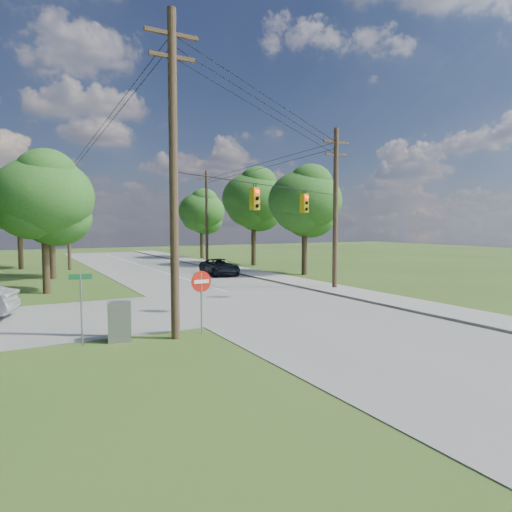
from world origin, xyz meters
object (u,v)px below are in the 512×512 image
pole_north_w (68,215)px  do_not_enter_sign (201,288)px  pole_sw (173,171)px  pole_north_e (207,216)px  car_main_north (220,267)px  control_cabinet (119,321)px  pole_ne (335,206)px

pole_north_w → do_not_enter_sign: size_ratio=4.02×
pole_sw → pole_north_w: (-0.40, 29.60, -1.10)m
pole_north_e → car_main_north: (-3.40, -10.97, -4.43)m
car_main_north → control_cabinet: 21.68m
pole_ne → car_main_north: pole_ne is taller
pole_north_w → car_main_north: (10.50, -10.97, -4.43)m
pole_north_w → do_not_enter_sign: 29.70m
pole_north_e → do_not_enter_sign: 32.15m
pole_ne → pole_north_e: 22.00m
do_not_enter_sign → pole_north_w: bearing=91.2°
pole_north_e → car_main_north: 12.30m
do_not_enter_sign → pole_north_e: bearing=65.5°
pole_ne → do_not_enter_sign: 14.93m
pole_north_w → control_cabinet: bearing=-93.0°
pole_north_e → control_cabinet: pole_north_e is taller
pole_ne → control_cabinet: 17.59m
pole_ne → control_cabinet: (-15.43, -7.00, -4.73)m
pole_sw → car_main_north: bearing=61.5°
car_main_north → control_cabinet: control_cabinet is taller
car_main_north → do_not_enter_sign: bearing=-112.6°
pole_ne → do_not_enter_sign: bearing=-148.9°
pole_north_w → do_not_enter_sign: pole_north_w is taller
pole_sw → pole_north_e: pole_sw is taller
car_main_north → control_cabinet: bearing=-120.3°
pole_ne → pole_north_e: bearing=90.0°
pole_sw → do_not_enter_sign: pole_sw is taller
pole_ne → pole_north_e: size_ratio=1.05×
pole_north_e → do_not_enter_sign: bearing=-112.8°
pole_sw → do_not_enter_sign: bearing=6.5°
pole_ne → do_not_enter_sign: pole_ne is taller
car_main_north → do_not_enter_sign: do_not_enter_sign is taller
pole_north_e → do_not_enter_sign: size_ratio=4.02×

